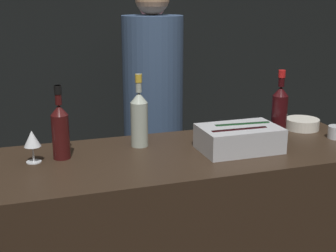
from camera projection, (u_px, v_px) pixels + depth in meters
wall_back_chalkboard at (85, 31)px, 4.24m from camera, size 6.40×0.06×2.80m
ice_bin_with_bottles at (239, 137)px, 2.13m from camera, size 0.36×0.23×0.12m
bowl_white at (302, 124)px, 2.47m from camera, size 0.18×0.18×0.06m
wine_glass at (32, 140)px, 1.96m from camera, size 0.07×0.07×0.14m
candle_votive at (336, 132)px, 2.31m from camera, size 0.08×0.08×0.06m
red_wine_bottle_tall at (279, 111)px, 2.25m from camera, size 0.08×0.08×0.35m
red_wine_bottle_black_foil at (60, 129)px, 2.00m from camera, size 0.08×0.08×0.32m
rose_wine_bottle at (139, 117)px, 2.17m from camera, size 0.08×0.08×0.34m
person_in_hoodie at (153, 110)px, 2.98m from camera, size 0.38×0.38×1.81m
person_blond_tee at (153, 90)px, 3.81m from camera, size 0.38×0.38×1.75m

